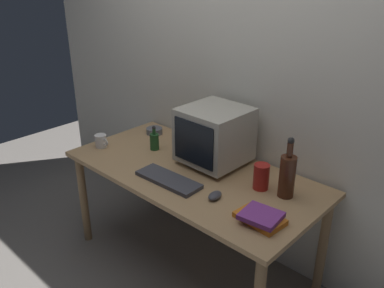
{
  "coord_description": "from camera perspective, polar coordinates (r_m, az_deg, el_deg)",
  "views": [
    {
      "loc": [
        1.54,
        -1.64,
        1.91
      ],
      "look_at": [
        0.0,
        0.0,
        0.91
      ],
      "focal_mm": 38.11,
      "sensor_mm": 36.0,
      "label": 1
    }
  ],
  "objects": [
    {
      "name": "crt_monitor",
      "position": [
        2.56,
        3.16,
        1.2
      ],
      "size": [
        0.38,
        0.39,
        0.37
      ],
      "color": "#B2AD9E",
      "rests_on": "desk"
    },
    {
      "name": "back_wall",
      "position": [
        2.69,
        6.8,
        9.64
      ],
      "size": [
        4.0,
        0.08,
        2.5
      ],
      "primitive_type": "cube",
      "color": "silver",
      "rests_on": "ground"
    },
    {
      "name": "computer_mouse",
      "position": [
        2.25,
        3.22,
        -7.22
      ],
      "size": [
        0.07,
        0.11,
        0.04
      ],
      "primitive_type": "ellipsoid",
      "rotation": [
        0.0,
        0.0,
        0.15
      ],
      "color": "#3F3F47",
      "rests_on": "desk"
    },
    {
      "name": "bottle_tall",
      "position": [
        2.28,
        13.19,
        -4.2
      ],
      "size": [
        0.09,
        0.09,
        0.35
      ],
      "color": "#472314",
      "rests_on": "desk"
    },
    {
      "name": "cd_spindle",
      "position": [
        3.09,
        -5.3,
        1.84
      ],
      "size": [
        0.12,
        0.12,
        0.04
      ],
      "primitive_type": "cylinder",
      "color": "#595B66",
      "rests_on": "desk"
    },
    {
      "name": "desk",
      "position": [
        2.58,
        0.0,
        -5.3
      ],
      "size": [
        1.64,
        0.8,
        0.73
      ],
      "color": "tan",
      "rests_on": "ground"
    },
    {
      "name": "ground_plane",
      "position": [
        2.95,
        0.0,
        -16.27
      ],
      "size": [
        6.0,
        6.0,
        0.0
      ],
      "primitive_type": "plane",
      "color": "slate"
    },
    {
      "name": "book_stack",
      "position": [
        2.09,
        9.54,
        -10.07
      ],
      "size": [
        0.25,
        0.19,
        0.05
      ],
      "color": "orange",
      "rests_on": "desk"
    },
    {
      "name": "keyboard",
      "position": [
        2.42,
        -3.32,
        -5.0
      ],
      "size": [
        0.42,
        0.16,
        0.02
      ],
      "primitive_type": "cube",
      "rotation": [
        0.0,
        0.0,
        0.03
      ],
      "color": "#3F3F47",
      "rests_on": "desk"
    },
    {
      "name": "metal_canister",
      "position": [
        2.35,
        9.66,
        -4.52
      ],
      "size": [
        0.09,
        0.09,
        0.15
      ],
      "primitive_type": "cylinder",
      "color": "#A51E19",
      "rests_on": "desk"
    },
    {
      "name": "bottle_short",
      "position": [
        2.81,
        -5.29,
        0.46
      ],
      "size": [
        0.06,
        0.06,
        0.17
      ],
      "color": "#1E4C23",
      "rests_on": "desk"
    },
    {
      "name": "mug",
      "position": [
        2.91,
        -12.59,
        0.41
      ],
      "size": [
        0.12,
        0.08,
        0.09
      ],
      "color": "white",
      "rests_on": "desk"
    }
  ]
}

